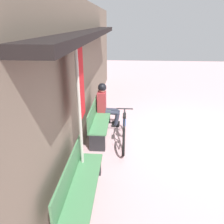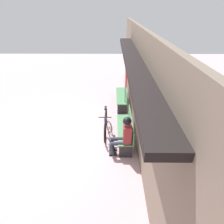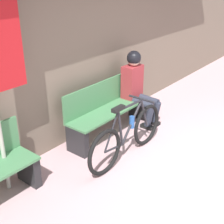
# 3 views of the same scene
# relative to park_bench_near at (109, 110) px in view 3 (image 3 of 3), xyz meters

# --- Properties ---
(storefront_wall) EXTENTS (12.00, 0.56, 3.20)m
(storefront_wall) POSITION_rel_park_bench_near_xyz_m (-0.04, 0.36, 1.28)
(storefront_wall) COLOR #756656
(storefront_wall) RESTS_ON ground_plane
(park_bench_near) EXTENTS (1.62, 0.42, 0.83)m
(park_bench_near) POSITION_rel_park_bench_near_xyz_m (0.00, 0.00, 0.00)
(park_bench_near) COLOR #477F51
(park_bench_near) RESTS_ON ground_plane
(bicycle) EXTENTS (1.57, 0.40, 0.84)m
(bicycle) POSITION_rel_park_bench_near_xyz_m (-0.39, -0.65, -0.04)
(bicycle) COLOR black
(bicycle) RESTS_ON ground_plane
(person_seated) EXTENTS (0.34, 0.62, 1.21)m
(person_seated) POSITION_rel_park_bench_near_xyz_m (0.60, -0.11, 0.31)
(person_seated) COLOR #2D3342
(person_seated) RESTS_ON ground_plane
(banner_pole) EXTENTS (0.45, 0.05, 2.38)m
(banner_pole) POSITION_rel_park_bench_near_xyz_m (-1.68, 0.06, 1.18)
(banner_pole) COLOR #B7B2A8
(banner_pole) RESTS_ON ground_plane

